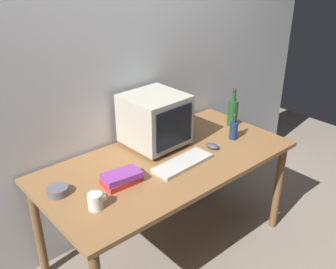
% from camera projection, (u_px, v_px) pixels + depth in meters
% --- Properties ---
extents(ground_plane, '(6.00, 6.00, 0.00)m').
position_uv_depth(ground_plane, '(168.00, 247.00, 2.82)').
color(ground_plane, gray).
extents(back_wall, '(4.00, 0.08, 2.50)m').
position_uv_depth(back_wall, '(122.00, 69.00, 2.60)').
color(back_wall, silver).
rests_on(back_wall, ground).
extents(desk, '(1.70, 0.85, 0.75)m').
position_uv_depth(desk, '(168.00, 170.00, 2.52)').
color(desk, olive).
rests_on(desk, ground).
extents(crt_monitor, '(0.39, 0.40, 0.37)m').
position_uv_depth(crt_monitor, '(155.00, 120.00, 2.58)').
color(crt_monitor, '#B2AD9E').
rests_on(crt_monitor, desk).
extents(keyboard, '(0.43, 0.17, 0.02)m').
position_uv_depth(keyboard, '(183.00, 163.00, 2.42)').
color(keyboard, beige).
rests_on(keyboard, desk).
extents(computer_mouse, '(0.08, 0.11, 0.04)m').
position_uv_depth(computer_mouse, '(212.00, 146.00, 2.62)').
color(computer_mouse, '#3F3F47').
rests_on(computer_mouse, desk).
extents(bottle_tall, '(0.08, 0.08, 0.30)m').
position_uv_depth(bottle_tall, '(233.00, 112.00, 2.92)').
color(bottle_tall, '#1E4C23').
rests_on(bottle_tall, desk).
extents(bottle_short, '(0.06, 0.06, 0.19)m').
position_uv_depth(bottle_short, '(234.00, 130.00, 2.73)').
color(bottle_short, navy).
rests_on(bottle_short, desk).
extents(book_stack, '(0.24, 0.15, 0.07)m').
position_uv_depth(book_stack, '(122.00, 178.00, 2.22)').
color(book_stack, red).
rests_on(book_stack, desk).
extents(mug, '(0.12, 0.08, 0.09)m').
position_uv_depth(mug, '(96.00, 201.00, 2.00)').
color(mug, white).
rests_on(mug, desk).
extents(cd_spindle, '(0.12, 0.12, 0.04)m').
position_uv_depth(cd_spindle, '(58.00, 191.00, 2.12)').
color(cd_spindle, '#595B66').
rests_on(cd_spindle, desk).
extents(metal_canister, '(0.09, 0.09, 0.15)m').
position_uv_depth(metal_canister, '(187.00, 123.00, 2.82)').
color(metal_canister, black).
rests_on(metal_canister, desk).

